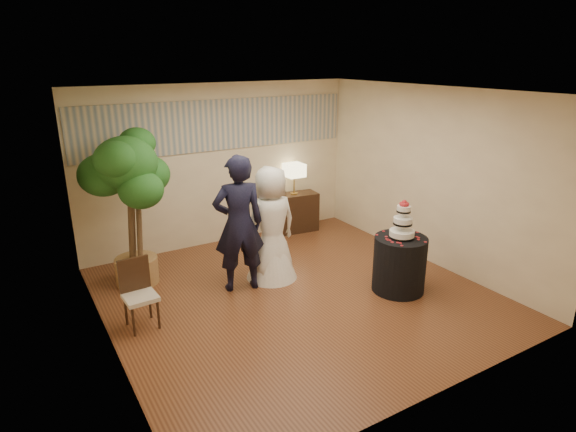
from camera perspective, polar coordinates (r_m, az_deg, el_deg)
floor at (r=6.90m, az=1.02°, el=-9.34°), size 5.00×5.00×0.00m
ceiling at (r=6.12m, az=1.17°, el=14.52°), size 5.00×5.00×0.00m
wall_back at (r=8.52m, az=-7.93°, el=5.98°), size 5.00×0.06×2.80m
wall_front at (r=4.59m, az=18.03°, el=-5.95°), size 5.00×0.06×2.80m
wall_left at (r=5.53m, az=-21.45°, el=-2.12°), size 0.06×5.00×2.80m
wall_right at (r=7.94m, az=16.60°, el=4.46°), size 0.06×5.00×2.80m
mural_border at (r=8.38m, az=-8.09°, el=10.63°), size 4.90×0.02×0.85m
groom at (r=6.75m, az=-5.86°, el=-0.95°), size 0.81×0.62×1.97m
bride at (r=7.10m, az=-2.00°, el=-0.93°), size 0.90×0.83×1.73m
cake_table at (r=7.05m, az=13.06°, el=-5.58°), size 0.93×0.93×0.81m
wedding_cake at (r=6.81m, az=13.47°, el=-0.35°), size 0.35×0.35×0.55m
console at (r=9.19m, az=0.72°, el=0.41°), size 0.93×0.49×0.74m
table_lamp at (r=9.00m, az=0.73°, el=4.41°), size 0.33×0.33×0.58m
ficus_tree at (r=7.18m, az=-18.18°, el=0.81°), size 1.48×1.48×2.31m
side_chair at (r=6.24m, az=-17.12°, el=-8.97°), size 0.42×0.44×0.87m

